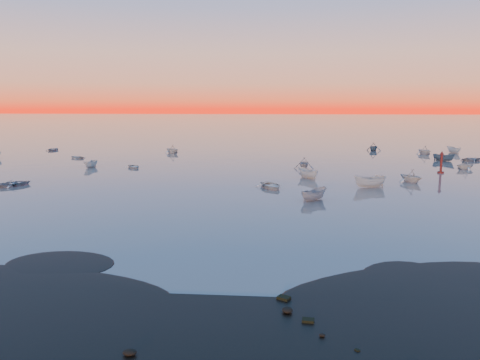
# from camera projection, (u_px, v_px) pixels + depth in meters

# --- Properties ---
(ground) EXTENTS (600.00, 600.00, 0.00)m
(ground) POSITION_uv_depth(u_px,v_px,m) (267.00, 142.00, 127.94)
(ground) COLOR #635953
(ground) RESTS_ON ground
(mud_lobes) EXTENTS (140.00, 6.00, 0.07)m
(mud_lobes) POSITION_uv_depth(u_px,v_px,m) (227.00, 283.00, 28.65)
(mud_lobes) COLOR black
(mud_lobes) RESTS_ON ground
(moored_fleet) EXTENTS (124.00, 58.00, 1.20)m
(moored_fleet) POSITION_uv_depth(u_px,v_px,m) (260.00, 165.00, 81.74)
(moored_fleet) COLOR beige
(moored_fleet) RESTS_ON ground
(boat_near_center) EXTENTS (3.92, 3.95, 1.35)m
(boat_near_center) POSITION_uv_depth(u_px,v_px,m) (314.00, 200.00, 52.66)
(boat_near_center) COLOR gray
(boat_near_center) RESTS_ON ground
(boat_near_right) EXTENTS (4.26, 3.59, 1.37)m
(boat_near_right) POSITION_uv_depth(u_px,v_px,m) (411.00, 182.00, 64.57)
(boat_near_right) COLOR beige
(boat_near_right) RESTS_ON ground
(channel_marker) EXTENTS (1.00, 1.00, 3.54)m
(channel_marker) POSITION_uv_depth(u_px,v_px,m) (441.00, 164.00, 72.70)
(channel_marker) COLOR #45110E
(channel_marker) RESTS_ON ground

